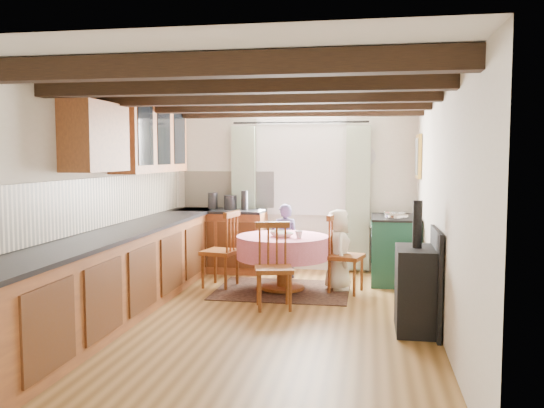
% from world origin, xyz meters
% --- Properties ---
extents(floor, '(3.60, 5.50, 0.00)m').
position_xyz_m(floor, '(0.00, 0.00, 0.00)').
color(floor, olive).
rests_on(floor, ground).
extents(ceiling, '(3.60, 5.50, 0.00)m').
position_xyz_m(ceiling, '(0.00, 0.00, 2.40)').
color(ceiling, white).
rests_on(ceiling, ground).
extents(wall_back, '(3.60, 0.00, 2.40)m').
position_xyz_m(wall_back, '(0.00, 2.75, 1.20)').
color(wall_back, silver).
rests_on(wall_back, ground).
extents(wall_front, '(3.60, 0.00, 2.40)m').
position_xyz_m(wall_front, '(0.00, -2.75, 1.20)').
color(wall_front, silver).
rests_on(wall_front, ground).
extents(wall_left, '(0.00, 5.50, 2.40)m').
position_xyz_m(wall_left, '(-1.80, 0.00, 1.20)').
color(wall_left, silver).
rests_on(wall_left, ground).
extents(wall_right, '(0.00, 5.50, 2.40)m').
position_xyz_m(wall_right, '(1.80, 0.00, 1.20)').
color(wall_right, silver).
rests_on(wall_right, ground).
extents(beam_a, '(3.60, 0.16, 0.16)m').
position_xyz_m(beam_a, '(0.00, -2.00, 2.31)').
color(beam_a, black).
rests_on(beam_a, ceiling).
extents(beam_b, '(3.60, 0.16, 0.16)m').
position_xyz_m(beam_b, '(0.00, -1.00, 2.31)').
color(beam_b, black).
rests_on(beam_b, ceiling).
extents(beam_c, '(3.60, 0.16, 0.16)m').
position_xyz_m(beam_c, '(0.00, 0.00, 2.31)').
color(beam_c, black).
rests_on(beam_c, ceiling).
extents(beam_d, '(3.60, 0.16, 0.16)m').
position_xyz_m(beam_d, '(0.00, 1.00, 2.31)').
color(beam_d, black).
rests_on(beam_d, ceiling).
extents(beam_e, '(3.60, 0.16, 0.16)m').
position_xyz_m(beam_e, '(0.00, 2.00, 2.31)').
color(beam_e, black).
rests_on(beam_e, ceiling).
extents(splash_left, '(0.02, 4.50, 0.55)m').
position_xyz_m(splash_left, '(-1.78, 0.30, 1.20)').
color(splash_left, beige).
rests_on(splash_left, wall_left).
extents(splash_back, '(1.40, 0.02, 0.55)m').
position_xyz_m(splash_back, '(-1.00, 2.73, 1.20)').
color(splash_back, beige).
rests_on(splash_back, wall_back).
extents(base_cabinet_left, '(0.60, 5.30, 0.88)m').
position_xyz_m(base_cabinet_left, '(-1.50, 0.00, 0.44)').
color(base_cabinet_left, '#A15727').
rests_on(base_cabinet_left, floor).
extents(base_cabinet_back, '(1.30, 0.60, 0.88)m').
position_xyz_m(base_cabinet_back, '(-1.05, 2.45, 0.44)').
color(base_cabinet_back, '#A15727').
rests_on(base_cabinet_back, floor).
extents(worktop_left, '(0.64, 5.30, 0.04)m').
position_xyz_m(worktop_left, '(-1.48, 0.00, 0.90)').
color(worktop_left, black).
rests_on(worktop_left, base_cabinet_left).
extents(worktop_back, '(1.30, 0.64, 0.04)m').
position_xyz_m(worktop_back, '(-1.05, 2.43, 0.90)').
color(worktop_back, black).
rests_on(worktop_back, base_cabinet_back).
extents(wall_cabinet_glass, '(0.34, 1.80, 0.90)m').
position_xyz_m(wall_cabinet_glass, '(-1.63, 1.20, 1.95)').
color(wall_cabinet_glass, '#A15727').
rests_on(wall_cabinet_glass, wall_left).
extents(wall_cabinet_solid, '(0.34, 0.90, 0.70)m').
position_xyz_m(wall_cabinet_solid, '(-1.63, -0.30, 1.90)').
color(wall_cabinet_solid, '#A15727').
rests_on(wall_cabinet_solid, wall_left).
extents(window_frame, '(1.34, 0.03, 1.54)m').
position_xyz_m(window_frame, '(0.10, 2.73, 1.60)').
color(window_frame, white).
rests_on(window_frame, wall_back).
extents(window_pane, '(1.20, 0.01, 1.40)m').
position_xyz_m(window_pane, '(0.10, 2.74, 1.60)').
color(window_pane, white).
rests_on(window_pane, wall_back).
extents(curtain_left, '(0.35, 0.10, 2.10)m').
position_xyz_m(curtain_left, '(-0.75, 2.65, 1.10)').
color(curtain_left, gray).
rests_on(curtain_left, wall_back).
extents(curtain_right, '(0.35, 0.10, 2.10)m').
position_xyz_m(curtain_right, '(0.95, 2.65, 1.10)').
color(curtain_right, gray).
rests_on(curtain_right, wall_back).
extents(curtain_rod, '(2.00, 0.03, 0.03)m').
position_xyz_m(curtain_rod, '(0.10, 2.65, 2.20)').
color(curtain_rod, black).
rests_on(curtain_rod, wall_back).
extents(wall_picture, '(0.04, 0.50, 0.60)m').
position_xyz_m(wall_picture, '(1.77, 2.30, 1.70)').
color(wall_picture, gold).
rests_on(wall_picture, wall_right).
extents(wall_plate, '(0.30, 0.02, 0.30)m').
position_xyz_m(wall_plate, '(1.05, 2.72, 1.70)').
color(wall_plate, silver).
rests_on(wall_plate, wall_back).
extents(rug, '(1.68, 1.30, 0.01)m').
position_xyz_m(rug, '(0.04, 1.33, 0.01)').
color(rug, black).
rests_on(rug, floor).
extents(dining_table, '(1.16, 1.16, 0.70)m').
position_xyz_m(dining_table, '(0.04, 1.33, 0.35)').
color(dining_table, '#C15A61').
rests_on(dining_table, floor).
extents(chair_near, '(0.51, 0.52, 0.96)m').
position_xyz_m(chair_near, '(0.08, 0.48, 0.48)').
color(chair_near, brown).
rests_on(chair_near, floor).
extents(chair_left, '(0.53, 0.51, 1.00)m').
position_xyz_m(chair_left, '(-0.79, 1.41, 0.50)').
color(chair_left, brown).
rests_on(chair_left, floor).
extents(chair_right, '(0.53, 0.52, 0.98)m').
position_xyz_m(chair_right, '(0.84, 1.39, 0.49)').
color(chair_right, brown).
rests_on(chair_right, floor).
extents(aga_range, '(0.64, 0.99, 0.91)m').
position_xyz_m(aga_range, '(1.47, 2.12, 0.46)').
color(aga_range, '#194431').
rests_on(aga_range, floor).
extents(cast_iron_stove, '(0.38, 0.64, 1.28)m').
position_xyz_m(cast_iron_stove, '(1.58, -0.11, 0.64)').
color(cast_iron_stove, black).
rests_on(cast_iron_stove, floor).
extents(child_far, '(0.40, 0.27, 1.04)m').
position_xyz_m(child_far, '(-0.04, 2.14, 0.52)').
color(child_far, '#4B4673').
rests_on(child_far, floor).
extents(child_right, '(0.41, 0.56, 1.03)m').
position_xyz_m(child_right, '(0.73, 1.49, 0.52)').
color(child_right, '#F1E7CA').
rests_on(child_right, floor).
extents(bowl_a, '(0.31, 0.31, 0.06)m').
position_xyz_m(bowl_a, '(0.08, 1.21, 0.73)').
color(bowl_a, silver).
rests_on(bowl_a, dining_table).
extents(bowl_b, '(0.28, 0.28, 0.07)m').
position_xyz_m(bowl_b, '(-0.00, 1.29, 0.74)').
color(bowl_b, silver).
rests_on(bowl_b, dining_table).
extents(cup, '(0.11, 0.11, 0.09)m').
position_xyz_m(cup, '(0.27, 1.18, 0.75)').
color(cup, silver).
rests_on(cup, dining_table).
extents(canister_tall, '(0.14, 0.14, 0.25)m').
position_xyz_m(canister_tall, '(-1.18, 2.47, 1.04)').
color(canister_tall, '#262628').
rests_on(canister_tall, worktop_back).
extents(canister_wide, '(0.19, 0.19, 0.21)m').
position_xyz_m(canister_wide, '(-0.91, 2.44, 1.03)').
color(canister_wide, '#262628').
rests_on(canister_wide, worktop_back).
extents(canister_slim, '(0.10, 0.10, 0.28)m').
position_xyz_m(canister_slim, '(-0.69, 2.43, 1.06)').
color(canister_slim, '#262628').
rests_on(canister_slim, worktop_back).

